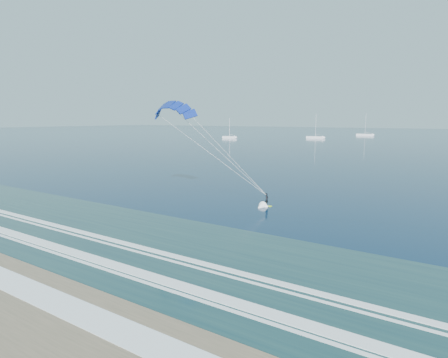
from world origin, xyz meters
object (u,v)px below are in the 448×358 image
sailboat_0 (229,137)px  sailboat_1 (315,137)px  kitesurfer_rig (218,150)px  sailboat_2 (365,135)px

sailboat_0 → sailboat_1: (38.58, 25.31, 0.02)m
sailboat_0 → sailboat_1: 46.14m
kitesurfer_rig → sailboat_1: kitesurfer_rig is taller
sailboat_0 → sailboat_1: sailboat_1 is taller
kitesurfer_rig → sailboat_0: size_ratio=1.29×
sailboat_2 → kitesurfer_rig: bearing=-79.0°
sailboat_2 → sailboat_1: bearing=-103.7°
sailboat_1 → sailboat_0: bearing=-146.7°
sailboat_1 → sailboat_2: bearing=76.3°
kitesurfer_rig → sailboat_1: (-53.99, 165.57, -6.28)m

